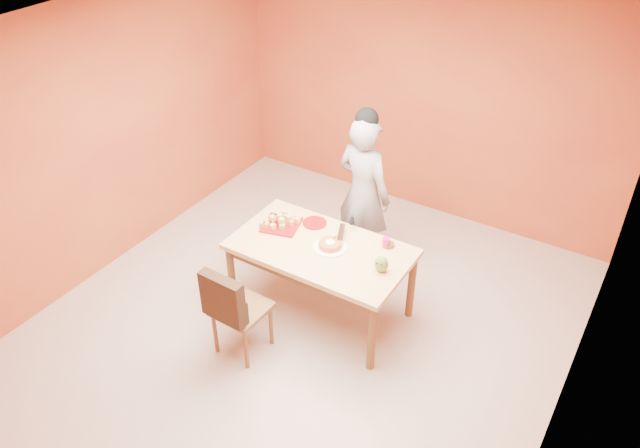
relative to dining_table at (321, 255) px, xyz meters
The scene contains 17 objects.
floor 0.72m from the dining_table, 96.89° to the right, with size 5.00×5.00×0.00m, color #B8AC9D.
ceiling 2.05m from the dining_table, 96.89° to the right, with size 5.00×5.00×0.00m, color white.
wall_back 2.34m from the dining_table, 90.83° to the left, with size 4.50×4.50×0.00m, color #B55C29.
wall_left 2.40m from the dining_table, behind, with size 5.00×5.00×0.00m, color #B55C29.
wall_right 2.34m from the dining_table, ahead, with size 5.00×5.00×0.00m, color #B55C29.
dining_table is the anchor object (origin of this frame).
dining_chair 0.87m from the dining_table, 112.55° to the right, with size 0.44×0.51×0.94m.
pastry_pile 0.52m from the dining_table, 169.69° to the left, with size 0.29×0.29×0.10m, color #DCB15D, non-canonical shape.
person 0.90m from the dining_table, 93.17° to the left, with size 0.61×0.40×1.67m, color gray.
pastry_platter 0.51m from the dining_table, 169.69° to the left, with size 0.33×0.33×0.02m, color maroon.
red_dinner_plate 0.39m from the dining_table, 130.65° to the left, with size 0.23×0.23×0.01m, color maroon.
white_cake_plate 0.13m from the dining_table, 25.65° to the left, with size 0.31×0.31×0.01m, color white.
sponge_cake 0.15m from the dining_table, 25.65° to the left, with size 0.21×0.21×0.05m, color #C46C32.
cake_server 0.28m from the dining_table, 68.48° to the left, with size 0.05×0.27×0.01m, color white.
egg_ornament 0.64m from the dining_table, ahead, with size 0.12×0.10×0.15m, color olive.
magenta_glass 0.60m from the dining_table, 31.77° to the left, with size 0.07×0.07×0.10m, color #B81B6D.
checker_tin 0.61m from the dining_table, 33.18° to the left, with size 0.11×0.11×0.03m, color #3D2510.
Camera 1 is at (2.37, -3.53, 4.08)m, focal length 35.00 mm.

